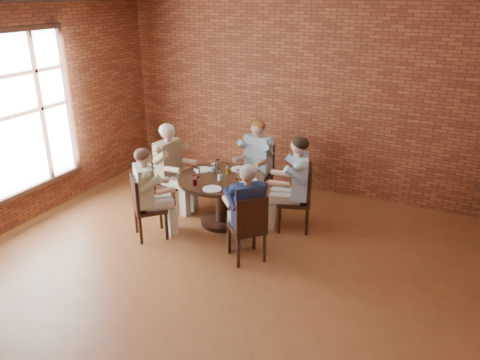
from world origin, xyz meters
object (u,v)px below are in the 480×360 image
at_px(diner_b, 256,162).
at_px(diner_e, 247,213).
at_px(dining_table, 221,191).
at_px(diner_a, 295,184).
at_px(chair_e, 249,226).
at_px(chair_d, 144,205).
at_px(chair_b, 259,170).
at_px(chair_c, 168,177).
at_px(diner_c, 171,168).
at_px(smartphone, 232,190).
at_px(chair_a, 301,196).
at_px(diner_d, 149,194).

bearing_deg(diner_b, diner_e, -62.90).
distance_m(dining_table, diner_a, 1.08).
bearing_deg(chair_e, chair_d, -43.66).
xyz_separation_m(chair_b, chair_c, (-1.18, -0.93, 0.01)).
xyz_separation_m(diner_c, chair_d, (0.17, -0.98, -0.19)).
distance_m(dining_table, chair_d, 1.15).
distance_m(diner_b, diner_e, 1.83).
distance_m(dining_table, diner_c, 0.98).
bearing_deg(smartphone, chair_b, 92.53).
distance_m(chair_a, diner_a, 0.20).
relative_size(diner_b, chair_d, 1.47).
relative_size(diner_c, chair_d, 1.50).
bearing_deg(diner_a, chair_c, -103.11).
bearing_deg(chair_d, diner_e, -132.76).
distance_m(chair_b, smartphone, 1.49).
xyz_separation_m(diner_c, chair_e, (1.76, -0.92, -0.19)).
relative_size(diner_a, chair_e, 1.51).
distance_m(dining_table, diner_e, 1.05).
xyz_separation_m(chair_b, chair_e, (0.67, -1.86, -0.01)).
distance_m(dining_table, smartphone, 0.56).
bearing_deg(chair_b, diner_d, -107.70).
relative_size(chair_d, chair_e, 1.00).
distance_m(chair_b, chair_c, 1.50).
height_order(diner_c, chair_d, diner_c).
height_order(chair_b, diner_e, diner_e).
distance_m(chair_c, chair_d, 1.03).
height_order(diner_d, chair_e, diner_d).
bearing_deg(smartphone, diner_c, 152.60).
bearing_deg(diner_e, diner_b, -115.81).
relative_size(chair_b, diner_e, 0.73).
xyz_separation_m(chair_e, diner_e, (-0.06, 0.06, 0.15)).
bearing_deg(diner_e, chair_b, -117.05).
bearing_deg(smartphone, chair_e, -48.55).
bearing_deg(chair_b, diner_c, -132.14).
height_order(chair_c, diner_e, diner_e).
relative_size(diner_b, diner_e, 1.04).
xyz_separation_m(dining_table, diner_e, (0.75, -0.73, 0.13)).
distance_m(chair_b, diner_d, 2.06).
height_order(dining_table, chair_d, chair_d).
bearing_deg(chair_a, chair_e, -32.73).
height_order(chair_d, diner_d, diner_d).
height_order(chair_a, chair_b, chair_a).
distance_m(diner_a, diner_b, 1.11).
bearing_deg(diner_c, chair_e, -109.41).
bearing_deg(chair_b, diner_b, -90.00).
xyz_separation_m(dining_table, diner_c, (-0.96, 0.14, 0.17)).
xyz_separation_m(dining_table, chair_a, (1.11, 0.36, -0.00)).
bearing_deg(diner_a, diner_b, -144.48).
bearing_deg(chair_c, chair_e, -108.55).
distance_m(diner_a, chair_e, 1.15).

